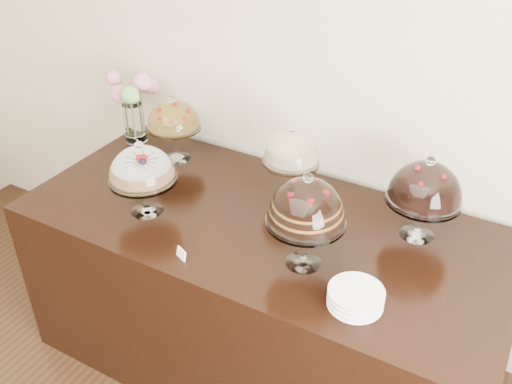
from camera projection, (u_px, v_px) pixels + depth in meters
The scene contains 10 objects.
wall_back at pixel (304, 52), 2.67m from camera, with size 5.00×0.04×3.00m, color beige.
display_counter at pixel (261, 295), 2.80m from camera, with size 2.20×1.00×0.90m, color black.
cake_stand_sugar_sponge at pixel (142, 168), 2.50m from camera, with size 0.31×0.31×0.36m.
cake_stand_choco_layer at pixel (306, 206), 2.16m from camera, with size 0.32×0.32×0.42m.
cake_stand_cheesecake at pixel (291, 152), 2.59m from camera, with size 0.27×0.27×0.37m.
cake_stand_dark_choco at pixel (426, 186), 2.34m from camera, with size 0.32×0.32×0.39m.
cake_stand_fruit_tart at pixel (173, 118), 2.91m from camera, with size 0.28×0.28×0.36m.
flower_vase at pixel (134, 98), 3.08m from camera, with size 0.27×0.32×0.41m.
plate_stack at pixel (356, 298), 2.09m from camera, with size 0.20×0.20×0.07m.
price_card_left at pixel (181, 254), 2.32m from camera, with size 0.06×0.01×0.04m, color white.
Camera 1 is at (1.08, 0.63, 2.40)m, focal length 40.00 mm.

